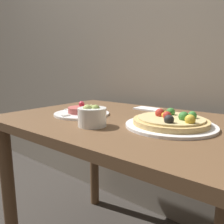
{
  "coord_description": "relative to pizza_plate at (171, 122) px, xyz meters",
  "views": [
    {
      "loc": [
        0.51,
        -0.38,
        0.94
      ],
      "look_at": [
        -0.01,
        0.28,
        0.78
      ],
      "focal_mm": 35.0,
      "sensor_mm": 36.0,
      "label": 1
    }
  ],
  "objects": [
    {
      "name": "small_bowl",
      "position": [
        -0.23,
        -0.17,
        0.02
      ],
      "size": [
        0.11,
        0.11,
        0.08
      ],
      "color": "white",
      "rests_on": "dining_table"
    },
    {
      "name": "tartare_plate",
      "position": [
        -0.41,
        -0.04,
        -0.01
      ],
      "size": [
        0.25,
        0.25,
        0.06
      ],
      "color": "white",
      "rests_on": "dining_table"
    },
    {
      "name": "pizza_plate",
      "position": [
        0.0,
        0.0,
        0.0
      ],
      "size": [
        0.33,
        0.33,
        0.06
      ],
      "color": "white",
      "rests_on": "dining_table"
    },
    {
      "name": "napkin",
      "position": [
        -0.24,
        0.26,
        -0.01
      ],
      "size": [
        0.14,
        0.09,
        0.01
      ],
      "color": "white",
      "rests_on": "dining_table"
    },
    {
      "name": "dining_table",
      "position": [
        -0.21,
        0.01,
        -0.14
      ],
      "size": [
        1.05,
        0.72,
        0.74
      ],
      "color": "brown",
      "rests_on": "ground_plane"
    },
    {
      "name": "back_wall",
      "position": [
        -0.21,
        0.5,
        0.55
      ],
      "size": [
        8.0,
        0.05,
        2.6
      ],
      "color": "gray",
      "rests_on": "ground_plane"
    }
  ]
}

